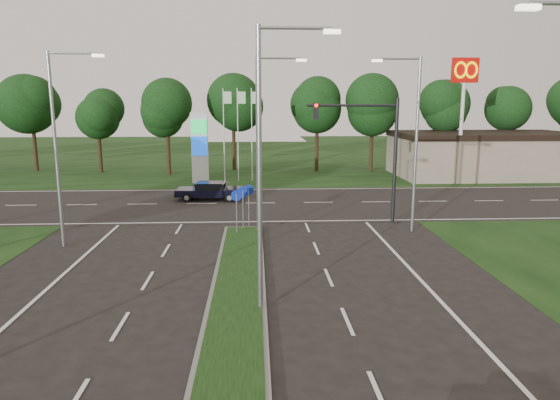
{
  "coord_description": "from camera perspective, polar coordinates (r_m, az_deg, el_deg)",
  "views": [
    {
      "loc": [
        0.67,
        -9.45,
        6.69
      ],
      "look_at": [
        1.83,
        13.74,
        2.2
      ],
      "focal_mm": 32.0,
      "sensor_mm": 36.0,
      "label": 1
    }
  ],
  "objects": [
    {
      "name": "cross_road",
      "position": [
        34.12,
        -3.94,
        -0.39
      ],
      "size": [
        160.0,
        12.0,
        0.02
      ],
      "primitive_type": "cube",
      "color": "black",
      "rests_on": "ground"
    },
    {
      "name": "mcdonalds_sign",
      "position": [
        44.92,
        20.28,
        11.94
      ],
      "size": [
        2.2,
        0.47,
        10.4
      ],
      "color": "silver",
      "rests_on": "ground"
    },
    {
      "name": "streetlight_left_far",
      "position": [
        25.16,
        -23.9,
        6.34
      ],
      "size": [
        2.53,
        0.22,
        9.0
      ],
      "color": "gray",
      "rests_on": "ground"
    },
    {
      "name": "streetlight_median_near",
      "position": [
        15.54,
        -1.64,
        4.99
      ],
      "size": [
        2.53,
        0.22,
        9.0
      ],
      "color": "gray",
      "rests_on": "ground"
    },
    {
      "name": "streetlight_median_far",
      "position": [
        25.5,
        -2.14,
        7.32
      ],
      "size": [
        2.53,
        0.22,
        9.0
      ],
      "color": "gray",
      "rests_on": "ground"
    },
    {
      "name": "treeline_far",
      "position": [
        49.39,
        -3.59,
        11.09
      ],
      "size": [
        6.0,
        6.0,
        9.9
      ],
      "color": "black",
      "rests_on": "ground"
    },
    {
      "name": "navy_sedan",
      "position": [
        35.47,
        -7.98,
        1.09
      ],
      "size": [
        4.74,
        2.21,
        1.27
      ],
      "rotation": [
        0.0,
        0.0,
        1.5
      ],
      "color": "black",
      "rests_on": "ground"
    },
    {
      "name": "median_signs",
      "position": [
        26.33,
        -4.27,
        0.02
      ],
      "size": [
        1.16,
        1.76,
        2.38
      ],
      "color": "gray",
      "rests_on": "ground"
    },
    {
      "name": "median_kerb",
      "position": [
        15.01,
        -5.32,
        -15.32
      ],
      "size": [
        2.0,
        26.0,
        0.12
      ],
      "primitive_type": "cube",
      "color": "slate",
      "rests_on": "ground"
    },
    {
      "name": "verge_far",
      "position": [
        64.8,
        -3.46,
        5.0
      ],
      "size": [
        160.0,
        50.0,
        0.02
      ],
      "primitive_type": "cube",
      "color": "black",
      "rests_on": "ground"
    },
    {
      "name": "traffic_signal",
      "position": [
        28.28,
        10.54,
        6.63
      ],
      "size": [
        5.1,
        0.42,
        7.0
      ],
      "color": "black",
      "rests_on": "ground"
    },
    {
      "name": "streetlight_right_far",
      "position": [
        26.77,
        14.94,
        7.13
      ],
      "size": [
        2.53,
        0.22,
        9.0
      ],
      "rotation": [
        0.0,
        0.0,
        3.14
      ],
      "color": "gray",
      "rests_on": "ground"
    },
    {
      "name": "commercial_building",
      "position": [
        50.43,
        22.25,
        4.8
      ],
      "size": [
        16.0,
        9.0,
        4.0
      ],
      "primitive_type": "cube",
      "color": "gray",
      "rests_on": "ground"
    },
    {
      "name": "gas_pylon",
      "position": [
        42.87,
        -8.88,
        6.14
      ],
      "size": [
        5.8,
        1.26,
        8.0
      ],
      "color": "silver",
      "rests_on": "ground"
    }
  ]
}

